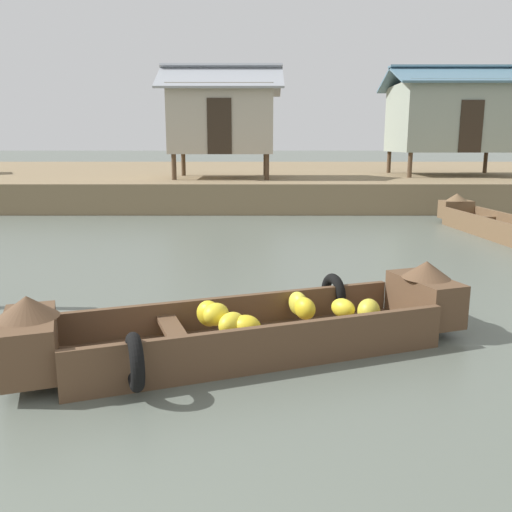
% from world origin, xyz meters
% --- Properties ---
extents(ground_plane, '(300.00, 300.00, 0.00)m').
position_xyz_m(ground_plane, '(0.00, 10.00, 0.00)').
color(ground_plane, '#596056').
extents(riverbank_strip, '(160.00, 20.00, 0.95)m').
position_xyz_m(riverbank_strip, '(0.00, 25.54, 0.47)').
color(riverbank_strip, '#7F6B4C').
rests_on(riverbank_strip, ground).
extents(banana_boat, '(4.82, 2.63, 0.82)m').
position_xyz_m(banana_boat, '(1.49, 4.70, 0.28)').
color(banana_boat, brown).
rests_on(banana_boat, ground).
extents(fishing_skiff_distant, '(1.31, 4.60, 0.81)m').
position_xyz_m(fishing_skiff_distant, '(7.24, 12.06, 0.28)').
color(fishing_skiff_distant, brown).
rests_on(fishing_skiff_distant, ground).
extents(stilt_house_mid_left, '(4.23, 3.28, 3.90)m').
position_xyz_m(stilt_house_mid_left, '(0.31, 18.76, 3.03)').
color(stilt_house_mid_left, '#4C3826').
rests_on(stilt_house_mid_left, riverbank_strip).
extents(stilt_house_mid_right, '(5.12, 3.99, 4.07)m').
position_xyz_m(stilt_house_mid_right, '(9.07, 20.34, 3.16)').
color(stilt_house_mid_right, '#4C3826').
rests_on(stilt_house_mid_right, riverbank_strip).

